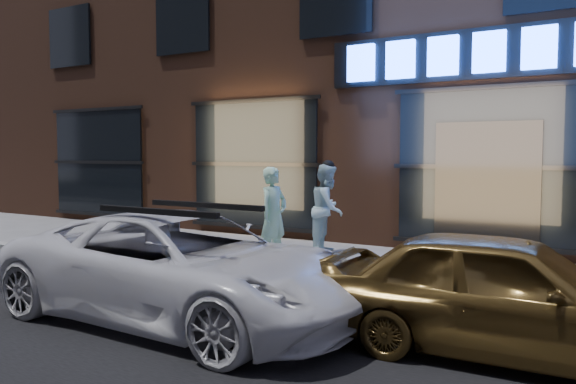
% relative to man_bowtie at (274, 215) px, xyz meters
% --- Properties ---
extents(ground, '(90.00, 90.00, 0.00)m').
position_rel_man_bowtie_xyz_m(ground, '(2.93, -1.49, -0.81)').
color(ground, slate).
rests_on(ground, ground).
extents(curb, '(60.00, 0.25, 0.12)m').
position_rel_man_bowtie_xyz_m(curb, '(2.93, -1.49, -0.75)').
color(curb, gray).
rests_on(curb, ground).
extents(storefront_building, '(30.20, 8.28, 10.30)m').
position_rel_man_bowtie_xyz_m(storefront_building, '(2.93, 6.50, 4.34)').
color(storefront_building, '#54301E').
rests_on(storefront_building, ground).
extents(man_bowtie, '(0.46, 0.64, 1.62)m').
position_rel_man_bowtie_xyz_m(man_bowtie, '(0.00, 0.00, 0.00)').
color(man_bowtie, '#9FD1AD').
rests_on(man_bowtie, ground).
extents(man_cap, '(0.76, 0.90, 1.65)m').
position_rel_man_bowtie_xyz_m(man_cap, '(0.32, 1.38, 0.02)').
color(man_cap, silver).
rests_on(man_cap, ground).
extents(white_suv, '(4.36, 2.09, 1.20)m').
position_rel_man_bowtie_xyz_m(white_suv, '(0.85, -3.25, -0.21)').
color(white_suv, silver).
rests_on(white_suv, ground).
extents(gold_sedan, '(3.44, 1.47, 1.16)m').
position_rel_man_bowtie_xyz_m(gold_sedan, '(4.10, -2.61, -0.23)').
color(gold_sedan, brown).
rests_on(gold_sedan, ground).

